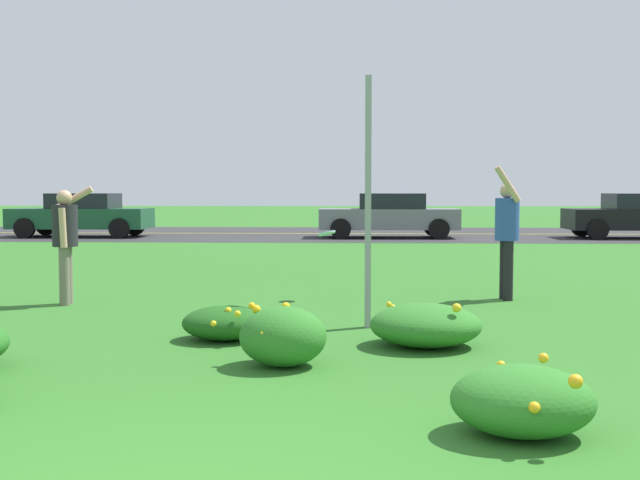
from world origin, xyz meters
name	(u,v)px	position (x,y,z in m)	size (l,w,h in m)	color
ground_plane	(308,269)	(0.00, 12.45, 0.00)	(120.00, 120.00, 0.00)	#2D6B23
highway_strip	(328,234)	(0.00, 24.90, 0.00)	(120.00, 9.60, 0.01)	#2D2D30
highway_center_stripe	(328,234)	(0.00, 24.90, 0.01)	(120.00, 0.16, 0.00)	yellow
daylily_clump_mid_left	(523,401)	(2.01, 1.88, 0.23)	(0.92, 0.81, 0.49)	#2D7526
daylily_clump_front_center	(283,336)	(0.29, 3.79, 0.27)	(0.78, 0.73, 0.56)	#2D7526
daylily_clump_near_camera	(225,323)	(-0.43, 5.01, 0.18)	(0.90, 0.78, 0.37)	#1E5619
daylily_clump_mid_center	(426,325)	(1.65, 4.76, 0.21)	(1.12, 1.03, 0.48)	#2D7526
sign_post_near_path	(368,203)	(1.08, 5.82, 1.43)	(0.07, 0.10, 2.86)	#93969B
person_thrower_dark_shirt	(65,236)	(-3.02, 7.45, 0.94)	(0.52, 0.53, 1.63)	#232328
person_catcher_blue_shirt	(507,230)	(3.10, 8.18, 1.00)	(0.41, 0.51, 1.91)	#2D4C9E
frisbee_pale_blue	(327,233)	(0.53, 8.14, 0.95)	(0.27, 0.26, 0.12)	#ADD6E5
car_black_center_left	(639,215)	(10.10, 22.75, 0.74)	(4.50, 2.00, 1.45)	black
car_gray_center_right	(389,215)	(2.06, 22.75, 0.74)	(4.50, 2.00, 1.45)	slate
car_dark_green_rightmost	(82,215)	(-8.14, 22.75, 0.74)	(4.50, 2.00, 1.45)	#194C2D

